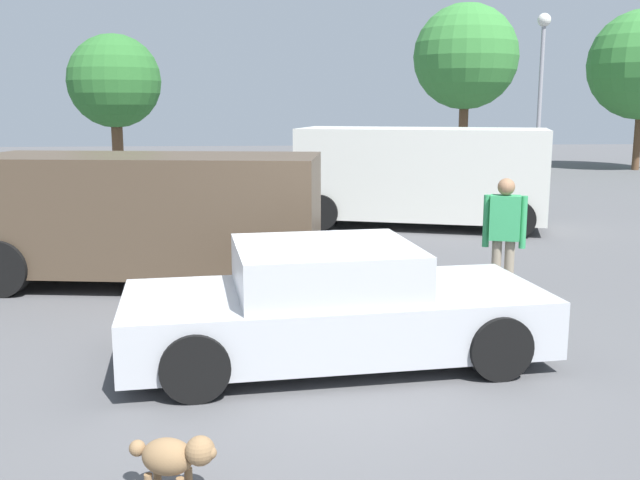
% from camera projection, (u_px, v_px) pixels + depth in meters
% --- Properties ---
extents(ground_plane, '(80.00, 80.00, 0.00)m').
position_uv_depth(ground_plane, '(317.00, 365.00, 7.45)').
color(ground_plane, '#515154').
extents(sedan_foreground, '(4.48, 2.28, 1.23)m').
position_uv_depth(sedan_foreground, '(332.00, 306.00, 7.54)').
color(sedan_foreground, '#B7BABF').
rests_on(sedan_foreground, ground_plane).
extents(dog, '(0.61, 0.35, 0.44)m').
position_uv_depth(dog, '(175.00, 456.00, 4.95)').
color(dog, olive).
rests_on(dog, ground_plane).
extents(van_white, '(5.58, 3.48, 2.13)m').
position_uv_depth(van_white, '(421.00, 174.00, 15.72)').
color(van_white, silver).
rests_on(van_white, ground_plane).
extents(suv_dark, '(5.15, 2.67, 1.91)m').
position_uv_depth(suv_dark, '(150.00, 214.00, 10.71)').
color(suv_dark, '#4C3D2D').
rests_on(suv_dark, ground_plane).
extents(pedestrian, '(0.55, 0.35, 1.68)m').
position_uv_depth(pedestrian, '(504.00, 229.00, 9.72)').
color(pedestrian, gray).
rests_on(pedestrian, ground_plane).
extents(light_post_near, '(0.44, 0.44, 5.60)m').
position_uv_depth(light_post_near, '(542.00, 67.00, 24.29)').
color(light_post_near, gray).
rests_on(light_post_near, ground_plane).
extents(tree_back_left, '(2.70, 2.70, 4.65)m').
position_uv_depth(tree_back_left, '(114.00, 82.00, 21.12)').
color(tree_back_left, brown).
rests_on(tree_back_left, ground_plane).
extents(tree_back_right, '(4.03, 4.03, 6.46)m').
position_uv_depth(tree_back_right, '(466.00, 57.00, 27.91)').
color(tree_back_right, brown).
rests_on(tree_back_right, ground_plane).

